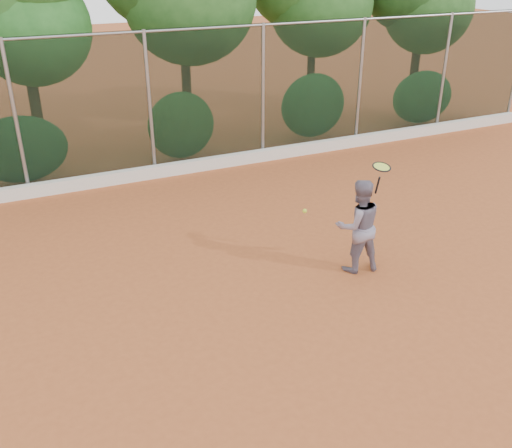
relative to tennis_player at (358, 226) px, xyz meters
name	(u,v)px	position (x,y,z in m)	size (l,w,h in m)	color
ground	(284,324)	(-1.92, -0.95, -0.84)	(80.00, 80.00, 0.00)	#A75127
concrete_curb	(157,171)	(-1.92, 5.87, -0.69)	(24.00, 0.20, 0.30)	silver
tennis_player	(358,226)	(0.00, 0.00, 0.00)	(0.82, 0.64, 1.69)	slate
chainlink_fence	(149,102)	(-1.92, 6.05, 1.01)	(24.09, 0.09, 3.50)	black
tennis_racket	(381,169)	(0.36, -0.01, 0.98)	(0.33, 0.33, 0.56)	black
tennis_ball_in_flight	(305,211)	(-1.12, -0.08, 0.53)	(0.07, 0.07, 0.07)	#B8D12F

